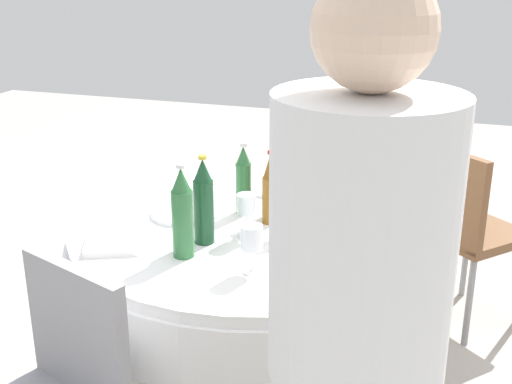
{
  "coord_description": "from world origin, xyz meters",
  "views": [
    {
      "loc": [
        0.7,
        -2.12,
        1.66
      ],
      "look_at": [
        0.0,
        0.0,
        0.86
      ],
      "focal_mm": 46.46,
      "sensor_mm": 36.0,
      "label": 1
    }
  ],
  "objects": [
    {
      "name": "dining_table",
      "position": [
        0.0,
        0.0,
        0.59
      ],
      "size": [
        1.37,
        1.37,
        0.74
      ],
      "color": "white",
      "rests_on": "ground_plane"
    },
    {
      "name": "bottle_brown_far",
      "position": [
        0.05,
        0.11,
        0.87
      ],
      "size": [
        0.06,
        0.06,
        0.28
      ],
      "color": "#593314",
      "rests_on": "dining_table"
    },
    {
      "name": "bottle_amber_outer",
      "position": [
        0.2,
        0.37,
        0.86
      ],
      "size": [
        0.06,
        0.06,
        0.27
      ],
      "color": "#8C5619",
      "rests_on": "dining_table"
    },
    {
      "name": "bottle_amber_inner",
      "position": [
        0.05,
        0.02,
        0.87
      ],
      "size": [
        0.06,
        0.06,
        0.27
      ],
      "color": "#8C5619",
      "rests_on": "dining_table"
    },
    {
      "name": "bottle_green_front",
      "position": [
        -0.13,
        -0.34,
        0.89
      ],
      "size": [
        0.07,
        0.07,
        0.31
      ],
      "color": "#2D6B38",
      "rests_on": "dining_table"
    },
    {
      "name": "bottle_green_near",
      "position": [
        -0.08,
        0.08,
        0.87
      ],
      "size": [
        0.06,
        0.06,
        0.27
      ],
      "color": "#2D6B38",
      "rests_on": "dining_table"
    },
    {
      "name": "bottle_dark_green_right",
      "position": [
        -0.11,
        -0.22,
        0.88
      ],
      "size": [
        0.07,
        0.07,
        0.31
      ],
      "color": "#194728",
      "rests_on": "dining_table"
    },
    {
      "name": "wine_glass_front",
      "position": [
        0.01,
        -0.14,
        0.86
      ],
      "size": [
        0.07,
        0.07,
        0.16
      ],
      "color": "white",
      "rests_on": "dining_table"
    },
    {
      "name": "wine_glass_near",
      "position": [
        0.11,
        -0.38,
        0.85
      ],
      "size": [
        0.07,
        0.07,
        0.15
      ],
      "color": "white",
      "rests_on": "dining_table"
    },
    {
      "name": "wine_glass_right",
      "position": [
        0.43,
        0.27,
        0.84
      ],
      "size": [
        0.07,
        0.07,
        0.14
      ],
      "color": "white",
      "rests_on": "dining_table"
    },
    {
      "name": "wine_glass_south",
      "position": [
        0.14,
        -0.1,
        0.84
      ],
      "size": [
        0.07,
        0.07,
        0.14
      ],
      "color": "white",
      "rests_on": "dining_table"
    },
    {
      "name": "plate_west",
      "position": [
        -0.28,
        -0.01,
        0.75
      ],
      "size": [
        0.26,
        0.26,
        0.02
      ],
      "color": "white",
      "rests_on": "dining_table"
    },
    {
      "name": "plate_east",
      "position": [
        -0.03,
        0.35,
        0.75
      ],
      "size": [
        0.21,
        0.21,
        0.04
      ],
      "color": "white",
      "rests_on": "dining_table"
    },
    {
      "name": "plate_left",
      "position": [
        0.45,
        -0.07,
        0.75
      ],
      "size": [
        0.24,
        0.24,
        0.04
      ],
      "color": "white",
      "rests_on": "dining_table"
    },
    {
      "name": "knife_outer",
      "position": [
        -0.32,
        0.43,
        0.74
      ],
      "size": [
        0.06,
        0.18,
        0.0
      ],
      "primitive_type": "cube",
      "rotation": [
        0.0,
        0.0,
        1.8
      ],
      "color": "silver",
      "rests_on": "dining_table"
    },
    {
      "name": "folded_napkin",
      "position": [
        -0.39,
        -0.35,
        0.75
      ],
      "size": [
        0.23,
        0.23,
        0.02
      ],
      "primitive_type": "cube",
      "rotation": [
        0.0,
        0.0,
        0.43
      ],
      "color": "white",
      "rests_on": "dining_table"
    },
    {
      "name": "person_far",
      "position": [
        0.54,
        -1.02,
        0.87
      ],
      "size": [
        0.34,
        0.34,
        1.65
      ],
      "rotation": [
        0.0,
        0.0,
        3.63
      ],
      "color": "#4C3F33",
      "rests_on": "ground_plane"
    },
    {
      "name": "chair_south",
      "position": [
        0.72,
        0.81,
        0.52
      ],
      "size": [
        0.56,
        0.56,
        0.87
      ],
      "rotation": [
        0.0,
        0.0,
        -0.73
      ],
      "color": "brown",
      "rests_on": "ground_plane"
    }
  ]
}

